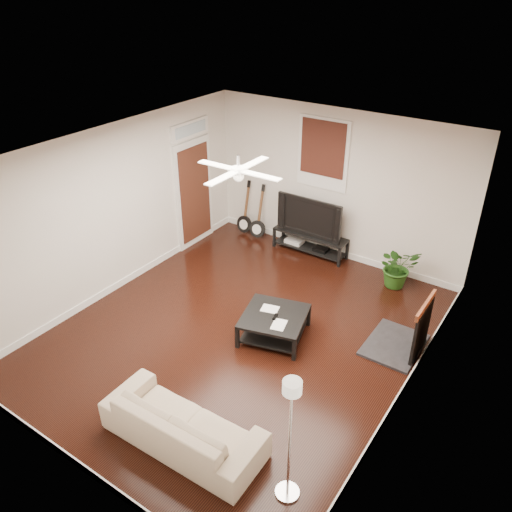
{
  "coord_description": "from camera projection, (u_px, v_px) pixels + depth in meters",
  "views": [
    {
      "loc": [
        3.68,
        -5.02,
        4.87
      ],
      "look_at": [
        0.0,
        0.4,
        1.15
      ],
      "focal_mm": 35.89,
      "sensor_mm": 36.0,
      "label": 1
    }
  ],
  "objects": [
    {
      "name": "room",
      "position": [
        240.0,
        252.0,
        7.12
      ],
      "size": [
        5.01,
        6.01,
        2.81
      ],
      "color": "black",
      "rests_on": "ground"
    },
    {
      "name": "brick_accent",
      "position": [
        441.0,
        274.0,
        6.62
      ],
      "size": [
        0.02,
        2.2,
        2.8
      ],
      "primitive_type": "cube",
      "color": "#A75935",
      "rests_on": "floor"
    },
    {
      "name": "fireplace",
      "position": [
        408.0,
        324.0,
        7.23
      ],
      "size": [
        0.8,
        1.1,
        0.92
      ],
      "primitive_type": "cube",
      "color": "black",
      "rests_on": "floor"
    },
    {
      "name": "window_back",
      "position": [
        323.0,
        154.0,
        9.13
      ],
      "size": [
        1.0,
        0.06,
        1.3
      ],
      "primitive_type": "cube",
      "color": "#33110E",
      "rests_on": "wall_back"
    },
    {
      "name": "door_left",
      "position": [
        194.0,
        184.0,
        9.76
      ],
      "size": [
        0.08,
        1.0,
        2.5
      ],
      "primitive_type": "cube",
      "color": "white",
      "rests_on": "wall_left"
    },
    {
      "name": "tv_stand",
      "position": [
        310.0,
        243.0,
        9.88
      ],
      "size": [
        1.47,
        0.39,
        0.41
      ],
      "primitive_type": "cube",
      "color": "black",
      "rests_on": "floor"
    },
    {
      "name": "tv",
      "position": [
        312.0,
        215.0,
        9.61
      ],
      "size": [
        1.31,
        0.17,
        0.76
      ],
      "primitive_type": "imported",
      "color": "black",
      "rests_on": "tv_stand"
    },
    {
      "name": "coffee_table",
      "position": [
        274.0,
        325.0,
        7.64
      ],
      "size": [
        1.12,
        1.12,
        0.38
      ],
      "primitive_type": "cube",
      "rotation": [
        0.0,
        0.0,
        0.27
      ],
      "color": "black",
      "rests_on": "floor"
    },
    {
      "name": "sofa",
      "position": [
        183.0,
        424.0,
        5.87
      ],
      "size": [
        1.97,
        0.81,
        0.57
      ],
      "primitive_type": "imported",
      "rotation": [
        0.0,
        0.0,
        3.17
      ],
      "color": "tan",
      "rests_on": "floor"
    },
    {
      "name": "floor_lamp",
      "position": [
        290.0,
        441.0,
        5.03
      ],
      "size": [
        0.27,
        0.27,
        1.59
      ],
      "primitive_type": null,
      "rotation": [
        0.0,
        0.0,
        0.03
      ],
      "color": "white",
      "rests_on": "floor"
    },
    {
      "name": "potted_plant",
      "position": [
        398.0,
        267.0,
        8.77
      ],
      "size": [
        0.89,
        0.89,
        0.75
      ],
      "primitive_type": "imported",
      "rotation": [
        0.0,
        0.0,
        0.76
      ],
      "color": "#225017",
      "rests_on": "floor"
    },
    {
      "name": "guitar_left",
      "position": [
        244.0,
        208.0,
        10.44
      ],
      "size": [
        0.36,
        0.26,
        1.13
      ],
      "primitive_type": null,
      "rotation": [
        0.0,
        0.0,
        -0.04
      ],
      "color": "black",
      "rests_on": "floor"
    },
    {
      "name": "guitar_right",
      "position": [
        257.0,
        213.0,
        10.24
      ],
      "size": [
        0.36,
        0.27,
        1.13
      ],
      "primitive_type": null,
      "rotation": [
        0.0,
        0.0,
        0.06
      ],
      "color": "black",
      "rests_on": "floor"
    },
    {
      "name": "ceiling_fan",
      "position": [
        238.0,
        170.0,
        6.53
      ],
      "size": [
        1.24,
        1.24,
        0.32
      ],
      "primitive_type": null,
      "color": "white",
      "rests_on": "ceiling"
    }
  ]
}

